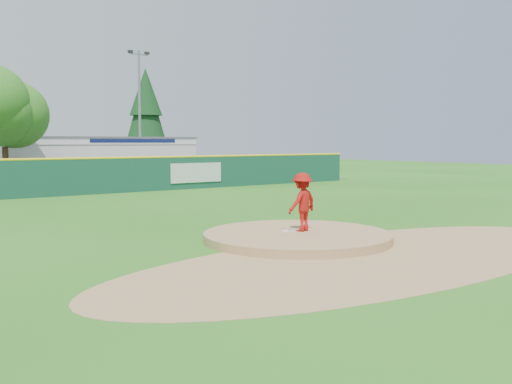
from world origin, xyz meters
TOP-DOWN VIEW (x-y plane):
  - ground at (0.00, 0.00)m, footprint 120.00×120.00m
  - pitchers_mound at (0.00, 0.00)m, footprint 5.50×5.50m
  - pitching_rubber at (0.00, 0.30)m, footprint 0.60×0.15m
  - infield_dirt_arc at (0.00, -3.00)m, footprint 15.40×15.40m
  - parking_lot at (0.00, 27.00)m, footprint 44.00×16.00m
  - pitcher at (0.29, 0.12)m, footprint 1.22×0.85m
  - van at (4.13, 20.92)m, footprint 4.40×2.15m
  - pool_building_grp at (6.00, 31.99)m, footprint 15.20×8.20m
  - fence_banners at (-0.04, 17.92)m, footprint 18.54×0.04m
  - outfield_fence at (0.00, 18.00)m, footprint 40.00×0.14m
  - deciduous_tree at (-2.00, 25.00)m, footprint 5.60×5.60m
  - conifer_tree at (13.00, 36.00)m, footprint 4.40×4.40m
  - light_pole_right at (9.00, 29.00)m, footprint 1.75×0.25m

SIDE VIEW (x-z plane):
  - ground at x=0.00m, z-range 0.00..0.00m
  - pitchers_mound at x=0.00m, z-range -0.25..0.25m
  - infield_dirt_arc at x=0.00m, z-range 0.00..0.01m
  - parking_lot at x=0.00m, z-range 0.00..0.02m
  - pitching_rubber at x=0.00m, z-range 0.25..0.29m
  - van at x=4.13m, z-range 0.02..1.23m
  - fence_banners at x=-0.04m, z-range 0.40..1.60m
  - outfield_fence at x=0.00m, z-range 0.05..2.12m
  - pitcher at x=0.29m, z-range 0.25..1.98m
  - pool_building_grp at x=6.00m, z-range 0.01..3.32m
  - deciduous_tree at x=-2.00m, z-range 0.87..8.23m
  - conifer_tree at x=13.00m, z-range 0.79..10.29m
  - light_pole_right at x=9.00m, z-range 0.54..10.54m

